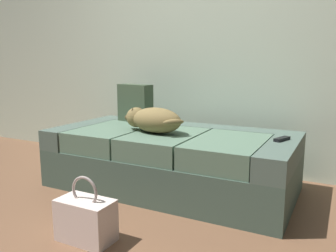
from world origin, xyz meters
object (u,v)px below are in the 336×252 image
object	(u,v)px
throw_pillow	(135,103)
handbag	(86,219)
couch	(171,160)
dog_tan	(153,120)
tv_remote	(282,139)

from	to	relation	value
throw_pillow	handbag	distance (m)	1.43
couch	throw_pillow	size ratio (longest dim) A/B	5.59
dog_tan	tv_remote	distance (m)	0.96
throw_pillow	handbag	world-z (taller)	throw_pillow
tv_remote	handbag	world-z (taller)	tv_remote
throw_pillow	couch	bearing A→B (deg)	-27.71
tv_remote	throw_pillow	bearing A→B (deg)	-168.05
couch	throw_pillow	bearing A→B (deg)	152.29
couch	handbag	xyz separation A→B (m)	(-0.03, -0.98, -0.10)
dog_tan	handbag	size ratio (longest dim) A/B	1.52
throw_pillow	dog_tan	bearing A→B (deg)	-42.66
couch	dog_tan	bearing A→B (deg)	-136.24
couch	dog_tan	xyz separation A→B (m)	(-0.11, -0.10, 0.33)
dog_tan	handbag	distance (m)	0.99
handbag	dog_tan	bearing A→B (deg)	94.67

